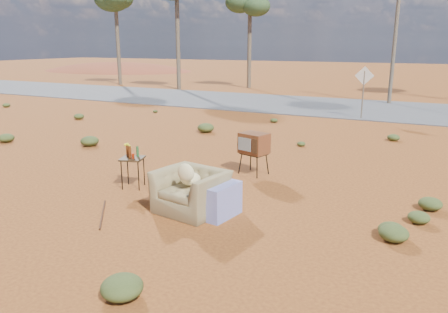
% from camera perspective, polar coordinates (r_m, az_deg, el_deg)
% --- Properties ---
extents(ground, '(140.00, 140.00, 0.00)m').
position_cam_1_polar(ground, '(8.86, -5.68, -5.98)').
color(ground, '#9A551E').
rests_on(ground, ground).
extents(highway, '(140.00, 7.00, 0.04)m').
position_cam_1_polar(highway, '(22.66, 14.97, 6.26)').
color(highway, '#565659').
rests_on(highway, ground).
extents(dirt_mound, '(26.00, 18.00, 2.00)m').
position_cam_1_polar(dirt_mound, '(53.65, -13.78, 10.83)').
color(dirt_mound, brown).
rests_on(dirt_mound, ground).
extents(armchair, '(1.56, 0.98, 1.07)m').
position_cam_1_polar(armchair, '(8.18, -3.68, -4.00)').
color(armchair, olive).
rests_on(armchair, ground).
extents(tv_unit, '(0.75, 0.66, 1.02)m').
position_cam_1_polar(tv_unit, '(10.52, 3.93, 1.66)').
color(tv_unit, black).
rests_on(tv_unit, ground).
extents(side_table, '(0.60, 0.60, 0.96)m').
position_cam_1_polar(side_table, '(9.76, -12.03, 0.04)').
color(side_table, '#392814').
rests_on(side_table, ground).
extents(rusty_bar, '(0.89, 1.13, 0.04)m').
position_cam_1_polar(rusty_bar, '(8.49, -15.58, -7.26)').
color(rusty_bar, '#4C2714').
rests_on(rusty_bar, ground).
extents(road_sign, '(0.78, 0.06, 2.19)m').
position_cam_1_polar(road_sign, '(19.30, 17.80, 9.12)').
color(road_sign, brown).
rests_on(road_sign, ground).
extents(eucalyptus_far_left, '(3.20, 3.20, 7.10)m').
position_cam_1_polar(eucalyptus_far_left, '(35.24, -13.98, 18.77)').
color(eucalyptus_far_left, brown).
rests_on(eucalyptus_far_left, ground).
extents(eucalyptus_near_left, '(3.20, 3.20, 6.60)m').
position_cam_1_polar(eucalyptus_near_left, '(31.65, 3.41, 18.79)').
color(eucalyptus_near_left, brown).
rests_on(eucalyptus_near_left, ground).
extents(utility_pole_center, '(1.40, 0.20, 8.00)m').
position_cam_1_polar(utility_pole_center, '(24.65, 21.61, 16.02)').
color(utility_pole_center, brown).
rests_on(utility_pole_center, ground).
extents(scrub_patch, '(17.49, 8.07, 0.33)m').
position_cam_1_polar(scrub_patch, '(12.92, 1.58, 1.31)').
color(scrub_patch, '#424D21').
rests_on(scrub_patch, ground).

